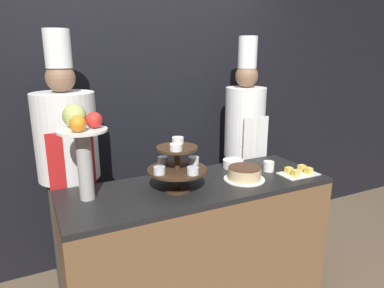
{
  "coord_description": "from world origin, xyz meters",
  "views": [
    {
      "loc": [
        -0.96,
        -1.57,
        1.77
      ],
      "look_at": [
        0.0,
        0.41,
        1.18
      ],
      "focal_mm": 32.0,
      "sensor_mm": 36.0,
      "label": 1
    }
  ],
  "objects_px": {
    "cake_square_tray": "(299,172)",
    "chef_center_left": "(244,139)",
    "fruit_pedestal": "(82,138)",
    "cup_white": "(269,166)",
    "serving_bowl_far": "(233,163)",
    "tiered_stand": "(177,164)",
    "cake_round": "(244,174)",
    "chef_left": "(69,162)"
  },
  "relations": [
    {
      "from": "cake_square_tray",
      "to": "chef_center_left",
      "type": "xyz_separation_m",
      "value": [
        -0.01,
        0.67,
        0.09
      ]
    },
    {
      "from": "fruit_pedestal",
      "to": "cup_white",
      "type": "distance_m",
      "value": 1.32
    },
    {
      "from": "serving_bowl_far",
      "to": "tiered_stand",
      "type": "bearing_deg",
      "value": -158.58
    },
    {
      "from": "fruit_pedestal",
      "to": "cake_round",
      "type": "bearing_deg",
      "value": -8.92
    },
    {
      "from": "tiered_stand",
      "to": "chef_left",
      "type": "bearing_deg",
      "value": 136.04
    },
    {
      "from": "cake_round",
      "to": "chef_center_left",
      "type": "height_order",
      "value": "chef_center_left"
    },
    {
      "from": "cake_round",
      "to": "chef_left",
      "type": "bearing_deg",
      "value": 150.84
    },
    {
      "from": "fruit_pedestal",
      "to": "cup_white",
      "type": "bearing_deg",
      "value": -4.06
    },
    {
      "from": "fruit_pedestal",
      "to": "cake_square_tray",
      "type": "xyz_separation_m",
      "value": [
        1.43,
        -0.24,
        -0.35
      ]
    },
    {
      "from": "fruit_pedestal",
      "to": "chef_center_left",
      "type": "relative_size",
      "value": 0.29
    },
    {
      "from": "tiered_stand",
      "to": "fruit_pedestal",
      "type": "xyz_separation_m",
      "value": [
        -0.54,
        0.13,
        0.2
      ]
    },
    {
      "from": "tiered_stand",
      "to": "serving_bowl_far",
      "type": "distance_m",
      "value": 0.61
    },
    {
      "from": "serving_bowl_far",
      "to": "cup_white",
      "type": "bearing_deg",
      "value": -43.85
    },
    {
      "from": "cup_white",
      "to": "chef_left",
      "type": "xyz_separation_m",
      "value": [
        -1.32,
        0.52,
        0.07
      ]
    },
    {
      "from": "cake_square_tray",
      "to": "fruit_pedestal",
      "type": "bearing_deg",
      "value": 170.42
    },
    {
      "from": "tiered_stand",
      "to": "fruit_pedestal",
      "type": "bearing_deg",
      "value": 166.79
    },
    {
      "from": "cake_round",
      "to": "cake_square_tray",
      "type": "xyz_separation_m",
      "value": [
        0.41,
        -0.08,
        -0.03
      ]
    },
    {
      "from": "fruit_pedestal",
      "to": "chef_left",
      "type": "distance_m",
      "value": 0.51
    },
    {
      "from": "fruit_pedestal",
      "to": "chef_left",
      "type": "xyz_separation_m",
      "value": [
        -0.04,
        0.43,
        -0.26
      ]
    },
    {
      "from": "tiered_stand",
      "to": "cup_white",
      "type": "relative_size",
      "value": 4.75
    },
    {
      "from": "fruit_pedestal",
      "to": "serving_bowl_far",
      "type": "distance_m",
      "value": 1.14
    },
    {
      "from": "cake_round",
      "to": "serving_bowl_far",
      "type": "distance_m",
      "value": 0.26
    },
    {
      "from": "cup_white",
      "to": "fruit_pedestal",
      "type": "bearing_deg",
      "value": 175.94
    },
    {
      "from": "tiered_stand",
      "to": "chef_left",
      "type": "distance_m",
      "value": 0.81
    },
    {
      "from": "tiered_stand",
      "to": "chef_left",
      "type": "relative_size",
      "value": 0.2
    },
    {
      "from": "tiered_stand",
      "to": "fruit_pedestal",
      "type": "distance_m",
      "value": 0.58
    },
    {
      "from": "serving_bowl_far",
      "to": "chef_center_left",
      "type": "xyz_separation_m",
      "value": [
        0.33,
        0.34,
        0.07
      ]
    },
    {
      "from": "cup_white",
      "to": "cake_square_tray",
      "type": "relative_size",
      "value": 0.29
    },
    {
      "from": "fruit_pedestal",
      "to": "serving_bowl_far",
      "type": "bearing_deg",
      "value": 4.79
    },
    {
      "from": "tiered_stand",
      "to": "cup_white",
      "type": "distance_m",
      "value": 0.75
    },
    {
      "from": "tiered_stand",
      "to": "cake_round",
      "type": "distance_m",
      "value": 0.5
    },
    {
      "from": "cake_square_tray",
      "to": "serving_bowl_far",
      "type": "height_order",
      "value": "serving_bowl_far"
    },
    {
      "from": "serving_bowl_far",
      "to": "cake_round",
      "type": "bearing_deg",
      "value": -105.68
    },
    {
      "from": "serving_bowl_far",
      "to": "chef_center_left",
      "type": "bearing_deg",
      "value": 45.96
    },
    {
      "from": "tiered_stand",
      "to": "chef_left",
      "type": "xyz_separation_m",
      "value": [
        -0.58,
        0.56,
        -0.06
      ]
    },
    {
      "from": "chef_center_left",
      "to": "chef_left",
      "type": "bearing_deg",
      "value": -180.0
    },
    {
      "from": "fruit_pedestal",
      "to": "chef_left",
      "type": "bearing_deg",
      "value": 95.68
    },
    {
      "from": "chef_left",
      "to": "chef_center_left",
      "type": "relative_size",
      "value": 1.01
    },
    {
      "from": "cake_round",
      "to": "cup_white",
      "type": "xyz_separation_m",
      "value": [
        0.26,
        0.07,
        -0.01
      ]
    },
    {
      "from": "cake_square_tray",
      "to": "chef_center_left",
      "type": "distance_m",
      "value": 0.68
    },
    {
      "from": "cake_round",
      "to": "chef_left",
      "type": "distance_m",
      "value": 1.22
    },
    {
      "from": "fruit_pedestal",
      "to": "chef_left",
      "type": "relative_size",
      "value": 0.29
    }
  ]
}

